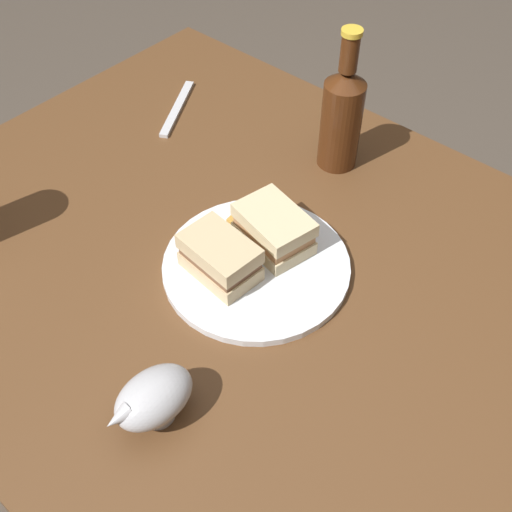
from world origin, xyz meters
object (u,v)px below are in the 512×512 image
at_px(gravy_boat, 153,398).
at_px(fork, 177,108).
at_px(plate, 256,268).
at_px(sandwich_half_right, 220,258).
at_px(cider_bottle, 342,115).
at_px(sandwich_half_left, 274,229).

xyz_separation_m(gravy_boat, fork, (0.44, -0.46, -0.04)).
xyz_separation_m(plate, sandwich_half_right, (0.03, 0.04, 0.04)).
bearing_deg(cider_bottle, gravy_boat, 102.78).
bearing_deg(fork, gravy_boat, 14.21).
distance_m(plate, cider_bottle, 0.30).
bearing_deg(fork, plate, 31.86).
xyz_separation_m(sandwich_half_left, sandwich_half_right, (0.02, 0.09, 0.00)).
distance_m(plate, fork, 0.43).
bearing_deg(plate, sandwich_half_right, 55.07).
height_order(plate, fork, plate).
xyz_separation_m(plate, cider_bottle, (0.06, -0.28, 0.09)).
bearing_deg(sandwich_half_right, gravy_boat, 113.45).
relative_size(plate, sandwich_half_left, 2.20).
xyz_separation_m(sandwich_half_left, gravy_boat, (-0.07, 0.31, -0.00)).
relative_size(plate, fork, 1.54).
distance_m(plate, sandwich_half_left, 0.06).
xyz_separation_m(gravy_boat, cider_bottle, (0.12, -0.54, 0.06)).
bearing_deg(sandwich_half_right, sandwich_half_left, -102.33).
relative_size(plate, sandwich_half_right, 2.42).
relative_size(sandwich_half_right, cider_bottle, 0.47).
bearing_deg(sandwich_half_left, gravy_boat, 103.14).
bearing_deg(fork, sandwich_half_right, 24.98).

